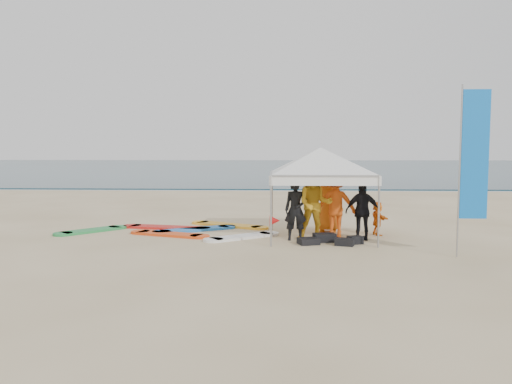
{
  "coord_description": "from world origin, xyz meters",
  "views": [
    {
      "loc": [
        0.46,
        -11.55,
        2.4
      ],
      "look_at": [
        -0.11,
        2.6,
        1.2
      ],
      "focal_mm": 35.0,
      "sensor_mm": 36.0,
      "label": 1
    }
  ],
  "objects": [
    {
      "name": "marker_pennant",
      "position": [
        0.43,
        1.77,
        0.49
      ],
      "size": [
        0.28,
        0.28,
        0.64
      ],
      "color": "#A5A5A8",
      "rests_on": "ground"
    },
    {
      "name": "person_yellow",
      "position": [
        1.49,
        1.66,
        0.96
      ],
      "size": [
        0.96,
        0.76,
        1.93
      ],
      "primitive_type": "imported",
      "rotation": [
        0.0,
        0.0,
        -0.03
      ],
      "color": "gold",
      "rests_on": "ground"
    },
    {
      "name": "person_black_b",
      "position": [
        2.75,
        1.67,
        0.78
      ],
      "size": [
        0.93,
        0.42,
        1.56
      ],
      "primitive_type": "imported",
      "rotation": [
        0.0,
        0.0,
        3.19
      ],
      "color": "black",
      "rests_on": "ground"
    },
    {
      "name": "person_orange_b",
      "position": [
        1.98,
        3.01,
        0.93
      ],
      "size": [
        0.93,
        0.63,
        1.86
      ],
      "primitive_type": "imported",
      "rotation": [
        0.0,
        0.0,
        3.09
      ],
      "color": "#CB5B12",
      "rests_on": "ground"
    },
    {
      "name": "ocean",
      "position": [
        0.0,
        60.0,
        0.04
      ],
      "size": [
        160.0,
        84.0,
        0.08
      ],
      "primitive_type": "cube",
      "color": "#0C2633",
      "rests_on": "ground"
    },
    {
      "name": "canopy_tent",
      "position": [
        1.66,
        2.01,
        2.45
      ],
      "size": [
        3.74,
        3.74,
        2.82
      ],
      "color": "#A5A5A8",
      "rests_on": "ground"
    },
    {
      "name": "shoreline_foam",
      "position": [
        0.0,
        18.2,
        0.0
      ],
      "size": [
        160.0,
        1.2,
        0.01
      ],
      "primitive_type": "cube",
      "color": "silver",
      "rests_on": "ground"
    },
    {
      "name": "gear_pile",
      "position": [
        1.82,
        1.15,
        0.1
      ],
      "size": [
        1.71,
        0.92,
        0.22
      ],
      "color": "black",
      "rests_on": "ground"
    },
    {
      "name": "ground",
      "position": [
        0.0,
        0.0,
        0.0
      ],
      "size": [
        120.0,
        120.0,
        0.0
      ],
      "primitive_type": "plane",
      "color": "beige",
      "rests_on": "ground"
    },
    {
      "name": "feather_flag",
      "position": [
        4.8,
        -0.37,
        2.25
      ],
      "size": [
        0.64,
        0.04,
        3.82
      ],
      "color": "#A5A5A8",
      "rests_on": "ground"
    },
    {
      "name": "person_orange_a",
      "position": [
        2.08,
        2.07,
        0.92
      ],
      "size": [
        1.21,
        0.72,
        1.84
      ],
      "primitive_type": "imported",
      "rotation": [
        0.0,
        0.0,
        3.11
      ],
      "color": "#E45314",
      "rests_on": "ground"
    },
    {
      "name": "person_seated",
      "position": [
        3.32,
        2.5,
        0.47
      ],
      "size": [
        0.45,
        0.92,
        0.95
      ],
      "primitive_type": "imported",
      "rotation": [
        0.0,
        0.0,
        1.78
      ],
      "color": "orange",
      "rests_on": "ground"
    },
    {
      "name": "person_black_a",
      "position": [
        0.98,
        1.61,
        0.81
      ],
      "size": [
        0.6,
        0.39,
        1.63
      ],
      "primitive_type": "imported",
      "rotation": [
        0.0,
        0.0,
        0.01
      ],
      "color": "black",
      "rests_on": "ground"
    },
    {
      "name": "surfboard_spread",
      "position": [
        -2.26,
        2.92,
        0.04
      ],
      "size": [
        6.17,
        3.6,
        0.07
      ],
      "color": "yellow",
      "rests_on": "ground"
    }
  ]
}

